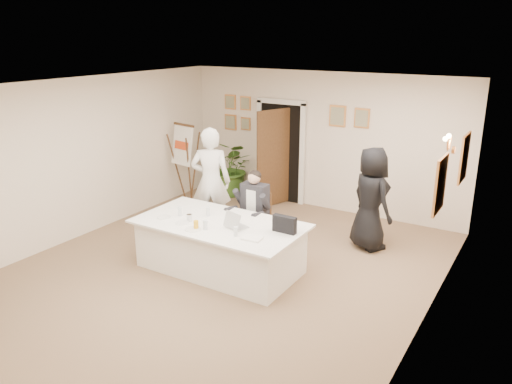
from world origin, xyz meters
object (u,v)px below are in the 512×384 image
object	(u,v)px
oj_glass	(196,225)
steel_jug	(189,218)
standing_man	(211,181)
potted_palm	(232,168)
standing_woman	(371,199)
seated_man	(253,210)
conference_table	(220,246)
flip_chart	(187,167)
laptop	(237,218)
laptop_bag	(285,224)
paper_stack	(252,238)

from	to	relation	value
oj_glass	steel_jug	xyz separation A→B (m)	(-0.29, 0.20, -0.01)
standing_man	steel_jug	bearing A→B (deg)	87.03
potted_palm	steel_jug	world-z (taller)	potted_palm
standing_woman	oj_glass	xyz separation A→B (m)	(-1.81, -2.39, -0.04)
seated_man	standing_man	bearing A→B (deg)	179.00
seated_man	conference_table	bearing A→B (deg)	-80.32
flip_chart	standing_man	size ratio (longest dim) A/B	0.86
laptop	laptop_bag	bearing A→B (deg)	31.10
seated_man	paper_stack	bearing A→B (deg)	-46.80
conference_table	standing_woman	distance (m)	2.65
conference_table	paper_stack	distance (m)	0.91
flip_chart	oj_glass	world-z (taller)	flip_chart
conference_table	potted_palm	bearing A→B (deg)	121.33
laptop_bag	laptop	bearing A→B (deg)	-165.22
conference_table	steel_jug	distance (m)	0.64
conference_table	laptop_bag	xyz separation A→B (m)	(1.02, 0.17, 0.51)
laptop_bag	standing_man	bearing A→B (deg)	154.50
seated_man	flip_chart	bearing A→B (deg)	163.41
conference_table	standing_man	bearing A→B (deg)	131.04
seated_man	paper_stack	xyz separation A→B (m)	(0.72, -1.20, 0.09)
potted_palm	laptop	xyz separation A→B (m)	(2.26, -3.21, 0.28)
flip_chart	paper_stack	size ratio (longest dim) A/B	6.23
standing_man	potted_palm	xyz separation A→B (m)	(-0.95, 2.05, -0.34)
laptop	oj_glass	distance (m)	0.60
standing_woman	oj_glass	distance (m)	3.00
flip_chart	laptop_bag	xyz separation A→B (m)	(3.52, -2.13, 0.12)
standing_woman	laptop_bag	world-z (taller)	standing_woman
standing_woman	steel_jug	distance (m)	3.03
oj_glass	conference_table	bearing A→B (deg)	71.03
standing_woman	potted_palm	world-z (taller)	standing_woman
flip_chart	standing_woman	size ratio (longest dim) A/B	0.96
laptop_bag	oj_glass	xyz separation A→B (m)	(-1.16, -0.57, -0.06)
standing_man	steel_jug	xyz separation A→B (m)	(0.58, -1.35, -0.15)
potted_palm	laptop_bag	distance (m)	4.25
paper_stack	oj_glass	distance (m)	0.91
seated_man	steel_jug	size ratio (longest dim) A/B	12.68
flip_chart	steel_jug	world-z (taller)	flip_chart
laptop_bag	steel_jug	xyz separation A→B (m)	(-1.44, -0.36, -0.07)
laptop_bag	oj_glass	size ratio (longest dim) A/B	2.73
seated_man	laptop	world-z (taller)	seated_man
paper_stack	conference_table	bearing A→B (deg)	159.06
paper_stack	flip_chart	bearing A→B (deg)	141.53
flip_chart	laptop	distance (m)	3.64
laptop_bag	oj_glass	distance (m)	1.29
flip_chart	oj_glass	distance (m)	3.58
paper_stack	oj_glass	world-z (taller)	oj_glass
standing_man	standing_woman	bearing A→B (deg)	171.25
seated_man	laptop	bearing A→B (deg)	-60.99
seated_man	laptop_bag	xyz separation A→B (m)	(0.98, -0.74, 0.20)
laptop	steel_jug	world-z (taller)	laptop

